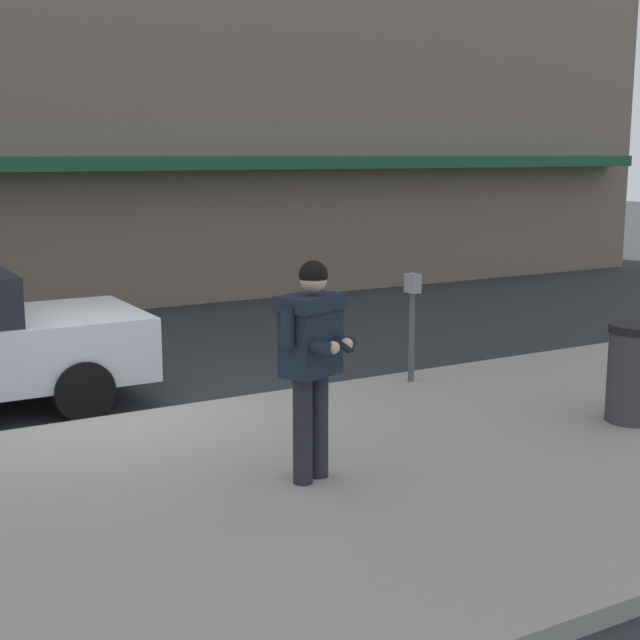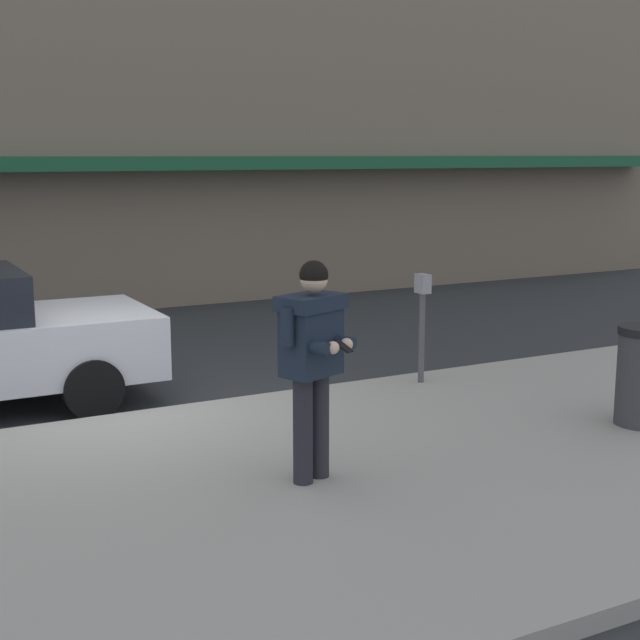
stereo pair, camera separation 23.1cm
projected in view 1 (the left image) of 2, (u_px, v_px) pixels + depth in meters
name	position (u px, v px, depth m)	size (l,w,h in m)	color
ground_plane	(105.00, 423.00, 9.27)	(80.00, 80.00, 0.00)	#2B2D30
sidewalk	(325.00, 486.00, 7.32)	(32.00, 5.30, 0.14)	#99968E
curb_paint_line	(193.00, 408.00, 9.80)	(28.00, 0.12, 0.01)	silver
man_texting_on_phone	(312.00, 347.00, 7.07)	(0.62, 0.65, 1.81)	#23232B
parking_meter	(412.00, 311.00, 10.28)	(0.12, 0.18, 1.27)	#4C4C51
trash_bin	(634.00, 373.00, 8.79)	(0.55, 0.55, 0.98)	#38383D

